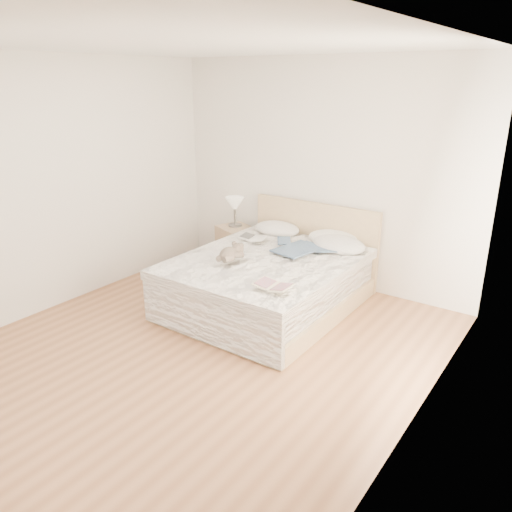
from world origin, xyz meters
name	(u,v)px	position (x,y,z in m)	size (l,w,h in m)	color
floor	(201,349)	(0.00, 0.00, 0.00)	(4.00, 4.50, 0.00)	brown
ceiling	(188,43)	(0.00, 0.00, 2.70)	(4.00, 4.50, 0.00)	white
wall_back	(319,174)	(0.00, 2.25, 1.35)	(4.00, 0.02, 2.70)	silver
wall_left	(57,185)	(-2.00, 0.00, 1.35)	(0.02, 4.50, 2.70)	silver
wall_right	(427,258)	(2.00, 0.00, 1.35)	(0.02, 4.50, 2.70)	silver
window	(441,231)	(1.99, 0.30, 1.45)	(0.02, 1.30, 1.10)	white
bed	(270,281)	(0.00, 1.19, 0.31)	(1.72, 2.14, 1.00)	tan
nightstand	(236,247)	(-1.08, 1.97, 0.28)	(0.45, 0.40, 0.56)	tan
table_lamp	(235,206)	(-1.11, 2.01, 0.84)	(0.27, 0.27, 0.39)	#534D48
pillow_left	(277,229)	(-0.43, 2.00, 0.64)	(0.59, 0.42, 0.18)	white
pillow_middle	(333,238)	(0.33, 2.04, 0.64)	(0.60, 0.42, 0.18)	white
pillow_right	(339,244)	(0.49, 1.87, 0.64)	(0.65, 0.45, 0.19)	silver
blouse	(297,249)	(0.17, 1.49, 0.63)	(0.58, 0.61, 0.02)	navy
photo_book	(253,238)	(-0.48, 1.52, 0.63)	(0.34, 0.24, 0.03)	white
childrens_book	(273,286)	(0.53, 0.44, 0.63)	(0.36, 0.24, 0.02)	beige
teddy_bear	(229,259)	(-0.23, 0.74, 0.65)	(0.22, 0.31, 0.16)	brown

